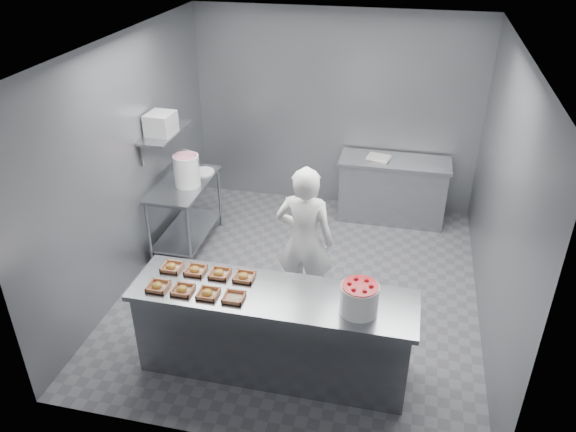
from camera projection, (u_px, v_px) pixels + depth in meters
The scene contains 24 objects.
floor at pixel (302, 287), 6.62m from camera, with size 4.50×4.50×0.00m, color #4C4C51.
ceiling at pixel (305, 45), 5.25m from camera, with size 4.50×4.50×0.00m, color white.
wall_back at pixel (335, 112), 7.85m from camera, with size 4.00×0.04×2.80m, color slate.
wall_left at pixel (130, 162), 6.32m from camera, with size 0.04×4.50×2.80m, color slate.
wall_right at pixel (501, 199), 5.55m from camera, with size 0.04×4.50×2.80m, color slate.
service_counter at pixel (273, 332), 5.25m from camera, with size 2.60×0.70×0.90m.
prep_table at pixel (185, 204), 7.16m from camera, with size 0.60×1.20×0.90m.
back_counter at pixel (392, 189), 7.84m from camera, with size 1.50×0.60×0.90m.
wall_shelf at pixel (165, 133), 6.72m from camera, with size 0.35×0.90×0.03m, color slate.
tray_0 at pixel (158, 286), 5.09m from camera, with size 0.19×0.18×0.06m.
tray_1 at pixel (183, 290), 5.04m from camera, with size 0.19×0.18×0.06m.
tray_2 at pixel (208, 293), 5.00m from camera, with size 0.19×0.18×0.06m.
tray_3 at pixel (234, 297), 4.95m from camera, with size 0.19×0.18×0.04m.
tray_4 at pixel (172, 267), 5.36m from camera, with size 0.19×0.18×0.06m.
tray_5 at pixel (195, 270), 5.31m from camera, with size 0.19×0.18×0.06m.
tray_6 at pixel (219, 273), 5.26m from camera, with size 0.19×0.18×0.06m.
tray_7 at pixel (244, 277), 5.22m from camera, with size 0.19×0.18×0.06m.
worker at pixel (305, 241), 5.91m from camera, with size 0.62×0.41×1.70m, color white.
strawberry_tub at pixel (359, 298), 4.74m from camera, with size 0.33×0.33×0.27m.
glaze_bucket at pixel (187, 170), 6.85m from camera, with size 0.33×0.31×0.48m.
bucket_lid at pixel (203, 172), 7.27m from camera, with size 0.29×0.29×0.02m, color white.
rag at pixel (190, 171), 7.28m from camera, with size 0.13×0.11×0.02m, color #CCB28C.
appliance at pixel (161, 124), 6.59m from camera, with size 0.30×0.34×0.25m, color gray.
paper_stack at pixel (379, 157), 7.66m from camera, with size 0.30×0.22×0.04m, color silver.
Camera 1 is at (1.03, -5.27, 3.97)m, focal length 35.00 mm.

